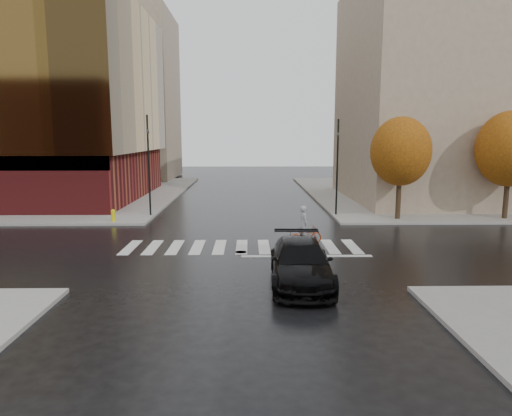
{
  "coord_description": "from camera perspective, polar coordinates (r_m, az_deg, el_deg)",
  "views": [
    {
      "loc": [
        0.34,
        -21.51,
        5.47
      ],
      "look_at": [
        0.7,
        0.23,
        2.0
      ],
      "focal_mm": 32.0,
      "sensor_mm": 36.0,
      "label": 1
    }
  ],
  "objects": [
    {
      "name": "traffic_light_ne",
      "position": [
        31.14,
        10.13,
        5.67
      ],
      "size": [
        0.18,
        0.2,
        6.39
      ],
      "rotation": [
        0.0,
        0.0,
        2.77
      ],
      "color": "black",
      "rests_on": "sidewalk_ne"
    },
    {
      "name": "building_ne_tan",
      "position": [
        42.12,
        23.01,
        13.37
      ],
      "size": [
        16.0,
        16.0,
        18.0
      ],
      "primitive_type": "cube",
      "color": "gray",
      "rests_on": "sidewalk_ne"
    },
    {
      "name": "ground",
      "position": [
        22.2,
        -1.81,
        -5.2
      ],
      "size": [
        120.0,
        120.0,
        0.0
      ],
      "primitive_type": "plane",
      "color": "black",
      "rests_on": "ground"
    },
    {
      "name": "traffic_light_nw",
      "position": [
        31.27,
        -13.28,
        5.9
      ],
      "size": [
        0.2,
        0.18,
        6.66
      ],
      "rotation": [
        0.0,
        0.0,
        -1.86
      ],
      "color": "black",
      "rests_on": "sidewalk_nw"
    },
    {
      "name": "crosswalk",
      "position": [
        22.68,
        -1.79,
        -4.88
      ],
      "size": [
        12.0,
        3.0,
        0.01
      ],
      "primitive_type": "cube",
      "color": "silver",
      "rests_on": "ground"
    },
    {
      "name": "tree_ne_a",
      "position": [
        30.5,
        17.64,
        6.74
      ],
      "size": [
        3.8,
        3.8,
        6.5
      ],
      "color": "#302115",
      "rests_on": "sidewalk_ne"
    },
    {
      "name": "sidewalk_nw",
      "position": [
        47.87,
        -27.43,
        1.57
      ],
      "size": [
        30.0,
        30.0,
        0.15
      ],
      "primitive_type": "cube",
      "color": "gray",
      "rests_on": "ground"
    },
    {
      "name": "sidewalk_ne",
      "position": [
        47.57,
        24.81,
        1.71
      ],
      "size": [
        30.0,
        30.0,
        0.15
      ],
      "primitive_type": "cube",
      "color": "gray",
      "rests_on": "ground"
    },
    {
      "name": "sedan",
      "position": [
        17.16,
        5.61,
        -6.8
      ],
      "size": [
        2.42,
        5.54,
        1.58
      ],
      "primitive_type": "imported",
      "rotation": [
        0.0,
        0.0,
        -0.04
      ],
      "color": "black",
      "rests_on": "ground"
    },
    {
      "name": "building_nw_far",
      "position": [
        60.93,
        -16.96,
        13.08
      ],
      "size": [
        14.0,
        12.0,
        20.0
      ],
      "primitive_type": "cube",
      "color": "gray",
      "rests_on": "sidewalk_nw"
    },
    {
      "name": "tree_ne_b",
      "position": [
        33.38,
        29.19,
        6.46
      ],
      "size": [
        4.2,
        4.2,
        6.89
      ],
      "color": "#302115",
      "rests_on": "sidewalk_ne"
    },
    {
      "name": "manhole",
      "position": [
        21.69,
        -1.9,
        -5.53
      ],
      "size": [
        0.66,
        0.66,
        0.01
      ],
      "primitive_type": "cylinder",
      "rotation": [
        0.0,
        0.0,
        -0.23
      ],
      "color": "#503A1C",
      "rests_on": "ground"
    },
    {
      "name": "fire_hydrant",
      "position": [
        29.83,
        -17.42,
        -0.81
      ],
      "size": [
        0.27,
        0.27,
        0.77
      ],
      "color": "#D4C80C",
      "rests_on": "sidewalk_nw"
    },
    {
      "name": "cyclist",
      "position": [
        23.22,
        6.11,
        -2.9
      ],
      "size": [
        1.85,
        1.07,
        1.99
      ],
      "rotation": [
        0.0,
        0.0,
        1.85
      ],
      "color": "maroon",
      "rests_on": "ground"
    }
  ]
}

